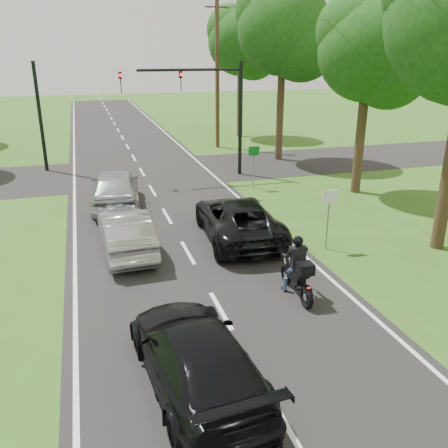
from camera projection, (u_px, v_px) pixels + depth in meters
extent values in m
plane|color=#365818|center=(221.00, 311.00, 12.57)|extent=(140.00, 140.00, 0.00)
cube|color=black|center=(159.00, 202.00, 21.57)|extent=(8.00, 100.00, 0.01)
cube|color=black|center=(142.00, 172.00, 26.97)|extent=(60.00, 7.00, 0.01)
torus|color=black|center=(286.00, 274.00, 13.93)|extent=(0.15, 0.64, 0.63)
torus|color=black|center=(307.00, 297.00, 12.63)|extent=(0.17, 0.69, 0.69)
cube|color=black|center=(295.00, 274.00, 13.27)|extent=(0.30, 0.92, 0.29)
sphere|color=black|center=(292.00, 265.00, 13.43)|extent=(0.33, 0.33, 0.33)
cube|color=black|center=(300.00, 274.00, 12.91)|extent=(0.34, 0.54, 0.10)
cube|color=#FF0C07|center=(309.00, 288.00, 12.43)|extent=(0.10, 0.03, 0.05)
cylinder|color=silver|center=(307.00, 292.00, 12.93)|extent=(0.11, 0.77, 0.09)
cylinder|color=black|center=(290.00, 257.00, 13.54)|extent=(0.59, 0.05, 0.03)
cube|color=black|center=(305.00, 268.00, 12.55)|extent=(0.43, 0.40, 0.31)
cube|color=black|center=(298.00, 257.00, 12.94)|extent=(0.39, 0.22, 0.57)
sphere|color=black|center=(298.00, 241.00, 12.84)|extent=(0.29, 0.29, 0.29)
cylinder|color=navy|center=(285.00, 284.00, 13.51)|extent=(0.12, 0.12, 0.43)
cylinder|color=navy|center=(299.00, 283.00, 13.61)|extent=(0.12, 0.12, 0.43)
imported|color=black|center=(238.00, 219.00, 17.19)|extent=(2.84, 5.54, 1.50)
imported|color=#9D9DA1|center=(125.00, 232.00, 16.00)|extent=(1.72, 4.48, 1.46)
imported|color=#AEB1B7|center=(115.00, 188.00, 20.68)|extent=(2.50, 5.19, 1.71)
imported|color=black|center=(196.00, 356.00, 9.50)|extent=(2.41, 5.06, 1.42)
cylinder|color=black|center=(240.00, 120.00, 25.54)|extent=(0.20, 0.20, 6.00)
cylinder|color=black|center=(190.00, 70.00, 23.92)|extent=(5.40, 0.14, 0.14)
imported|color=black|center=(181.00, 81.00, 23.98)|extent=(0.16, 0.36, 1.00)
imported|color=black|center=(121.00, 82.00, 23.17)|extent=(0.16, 0.36, 1.00)
sphere|color=#FF0C07|center=(181.00, 75.00, 23.70)|extent=(0.16, 0.16, 0.16)
sphere|color=#FF0C07|center=(120.00, 75.00, 22.89)|extent=(0.16, 0.16, 0.16)
cylinder|color=black|center=(40.00, 118.00, 26.34)|extent=(0.20, 0.20, 6.00)
cylinder|color=#4E3823|center=(217.00, 74.00, 32.32)|extent=(0.28, 0.28, 10.00)
cube|color=#4E3823|center=(217.00, 7.00, 30.88)|extent=(1.60, 0.10, 0.10)
cylinder|color=slate|center=(328.00, 222.00, 16.19)|extent=(0.05, 0.05, 2.00)
cube|color=silver|center=(330.00, 197.00, 15.86)|extent=(0.55, 0.04, 0.45)
cylinder|color=slate|center=(253.00, 169.00, 23.45)|extent=(0.05, 0.05, 2.00)
cube|color=#0C591E|center=(254.00, 151.00, 23.11)|extent=(0.55, 0.04, 0.45)
cylinder|color=#332316|center=(361.00, 131.00, 22.22)|extent=(0.44, 0.44, 5.88)
sphere|color=#123D10|center=(369.00, 51.00, 21.00)|extent=(4.50, 4.50, 4.50)
sphere|color=#123D10|center=(390.00, 68.00, 20.91)|extent=(3.60, 3.60, 3.60)
cylinder|color=#332316|center=(280.00, 103.00, 29.04)|extent=(0.44, 0.44, 7.00)
sphere|color=#123D10|center=(283.00, 28.00, 27.58)|extent=(5.40, 5.40, 5.40)
sphere|color=#123D10|center=(302.00, 44.00, 27.48)|extent=(4.32, 4.32, 4.32)
cylinder|color=#332316|center=(240.00, 95.00, 37.34)|extent=(0.44, 0.44, 6.44)
sphere|color=#123D10|center=(241.00, 42.00, 36.00)|extent=(4.95, 4.95, 4.95)
sphere|color=#123D10|center=(254.00, 53.00, 35.90)|extent=(3.96, 3.96, 3.96)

